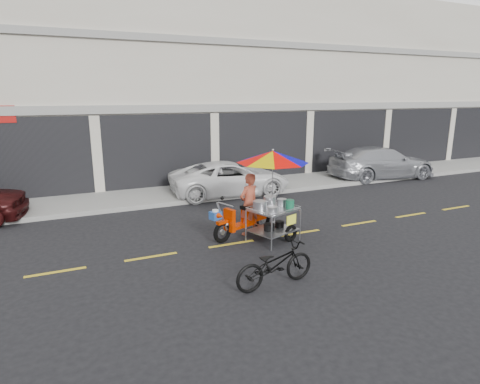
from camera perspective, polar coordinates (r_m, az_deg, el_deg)
name	(u,v)px	position (r m, az deg, el deg)	size (l,w,h in m)	color
ground	(300,233)	(10.94, 8.53, -5.78)	(90.00, 90.00, 0.00)	black
sidewalk	(224,188)	(15.64, -2.30, 0.60)	(45.00, 3.00, 0.15)	gray
shophouse_block	(237,82)	(21.02, -0.37, 15.40)	(36.00, 8.11, 10.40)	beige
centerline	(300,233)	(10.94, 8.53, -5.76)	(42.00, 0.10, 0.01)	gold
white_pickup	(230,178)	(14.78, -1.39, 1.98)	(2.05, 4.44, 1.23)	white
silver_pickup	(381,163)	(18.70, 19.46, 3.95)	(1.96, 4.82, 1.40)	#B5B7BE
near_bicycle	(275,264)	(7.85, 4.98, -10.20)	(0.60, 1.71, 0.90)	black
food_vendor_rig	(263,182)	(10.08, 3.36, 1.38)	(2.73, 2.28, 2.34)	black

